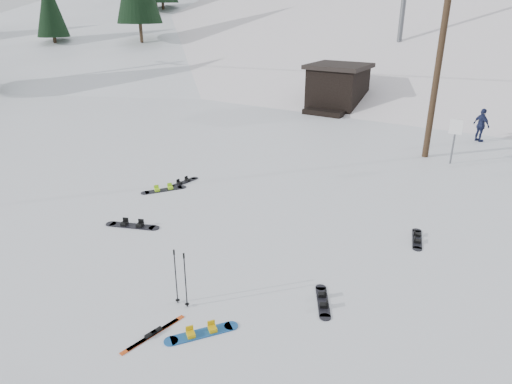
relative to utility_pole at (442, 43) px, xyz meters
The scene contains 16 objects.
ground 14.90m from the utility_pole, 98.13° to the right, with size 200.00×200.00×0.00m, color white.
ski_slope 44.31m from the utility_pole, 92.79° to the left, with size 60.00×75.00×45.00m, color white.
ridge_left 53.35m from the utility_pole, 138.18° to the left, with size 34.00×85.00×38.00m, color white.
treeline_left 44.65m from the utility_pole, 144.16° to the left, with size 20.00×64.00×10.00m, color black, non-canonical shape.
utility_pole is the anchor object (origin of this frame).
trail_sign 3.60m from the utility_pole, 21.04° to the right, with size 0.50×0.09×1.85m.
lift_hut 10.40m from the utility_pole, 135.24° to the left, with size 3.40×4.10×2.75m.
hero_snowboard 14.90m from the utility_pole, 94.31° to the right, with size 1.01×1.27×0.11m.
hero_skis 15.47m from the utility_pole, 97.26° to the right, with size 0.33×1.51×0.08m.
ski_poles 14.30m from the utility_pole, 98.46° to the right, with size 0.36×0.10×1.32m.
board_scatter_a 13.62m from the utility_pole, 116.71° to the right, with size 1.59×0.78×0.12m.
board_scatter_b 11.41m from the utility_pole, 130.75° to the right, with size 0.39×1.36×0.10m.
board_scatter_c 12.14m from the utility_pole, 128.01° to the right, with size 1.03×1.38×0.11m.
board_scatter_d 12.78m from the utility_pole, 87.36° to the right, with size 0.77×1.19×0.09m.
board_scatter_f 9.27m from the utility_pole, 78.56° to the right, with size 0.53×1.34×0.10m.
skier_navy 5.67m from the utility_pole, 66.92° to the left, with size 0.92×0.38×1.58m, color #1B2144.
Camera 1 is at (5.70, -5.75, 6.05)m, focal length 32.00 mm.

